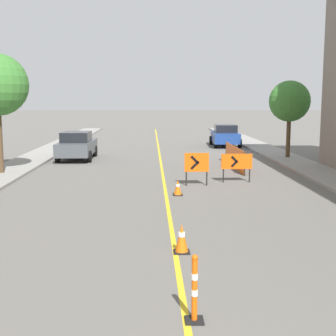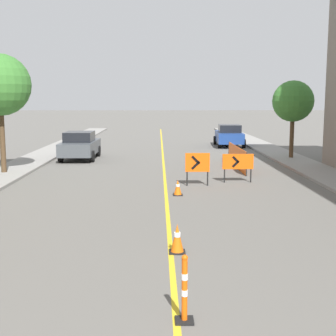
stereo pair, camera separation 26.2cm
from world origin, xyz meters
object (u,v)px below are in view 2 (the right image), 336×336
object	(u,v)px
arrow_barricade_primary	(197,164)
street_tree_left_near	(0,85)
parked_car_curb_near	(80,145)
arrow_barricade_secondary	(238,162)
delineator_post_front	(185,294)
parked_car_curb_mid	(229,135)
traffic_cone_second	(177,239)
traffic_cone_third	(178,188)
street_tree_right_near	(293,102)

from	to	relation	value
arrow_barricade_primary	street_tree_left_near	distance (m)	9.59
parked_car_curb_near	arrow_barricade_secondary	bearing A→B (deg)	-44.54
delineator_post_front	parked_car_curb_near	world-z (taller)	parked_car_curb_near
arrow_barricade_secondary	parked_car_curb_mid	size ratio (longest dim) A/B	0.29
street_tree_left_near	arrow_barricade_secondary	bearing A→B (deg)	-12.17
traffic_cone_second	arrow_barricade_primary	xyz separation A→B (m)	(1.13, 8.19, 0.56)
arrow_barricade_secondary	arrow_barricade_primary	bearing A→B (deg)	-159.58
arrow_barricade_primary	arrow_barricade_secondary	size ratio (longest dim) A/B	1.02
traffic_cone_second	parked_car_curb_mid	distance (m)	24.40
arrow_barricade_primary	street_tree_left_near	bearing A→B (deg)	161.52
traffic_cone_third	arrow_barricade_secondary	size ratio (longest dim) A/B	0.44
traffic_cone_third	arrow_barricade_primary	bearing A→B (deg)	65.42
traffic_cone_third	arrow_barricade_primary	xyz separation A→B (m)	(0.85, 1.87, 0.61)
traffic_cone_second	street_tree_left_near	distance (m)	13.88
traffic_cone_third	parked_car_curb_mid	distance (m)	18.17
delineator_post_front	street_tree_right_near	bearing A→B (deg)	69.84
arrow_barricade_primary	street_tree_right_near	size ratio (longest dim) A/B	0.30
traffic_cone_second	arrow_barricade_primary	world-z (taller)	arrow_barricade_primary
traffic_cone_third	parked_car_curb_mid	bearing A→B (deg)	75.72
delineator_post_front	parked_car_curb_near	bearing A→B (deg)	103.75
parked_car_curb_near	parked_car_curb_mid	xyz separation A→B (m)	(9.65, 7.29, 0.00)
delineator_post_front	parked_car_curb_near	size ratio (longest dim) A/B	0.25
delineator_post_front	arrow_barricade_secondary	distance (m)	12.52
street_tree_left_near	traffic_cone_second	bearing A→B (deg)	-56.15
arrow_barricade_primary	traffic_cone_second	bearing A→B (deg)	-97.54
arrow_barricade_primary	parked_car_curb_mid	xyz separation A→B (m)	(3.63, 15.74, -0.09)
street_tree_right_near	delineator_post_front	bearing A→B (deg)	-110.16
arrow_barricade_primary	parked_car_curb_near	distance (m)	10.37
traffic_cone_second	delineator_post_front	xyz separation A→B (m)	(-0.02, -3.29, 0.13)
arrow_barricade_secondary	street_tree_right_near	bearing A→B (deg)	58.16
arrow_barricade_primary	arrow_barricade_secondary	world-z (taller)	arrow_barricade_primary
arrow_barricade_primary	delineator_post_front	bearing A→B (deg)	-95.41
arrow_barricade_primary	street_tree_left_near	world-z (taller)	street_tree_left_near
street_tree_left_near	street_tree_right_near	distance (m)	15.53
arrow_barricade_secondary	parked_car_curb_near	distance (m)	10.96
delineator_post_front	street_tree_left_near	xyz separation A→B (m)	(-7.43, 14.40, 3.57)
street_tree_left_near	parked_car_curb_mid	bearing A→B (deg)	46.39
traffic_cone_second	street_tree_left_near	world-z (taller)	street_tree_left_near
parked_car_curb_near	arrow_barricade_primary	bearing A→B (deg)	-54.04
traffic_cone_second	delineator_post_front	bearing A→B (deg)	-90.36
traffic_cone_second	parked_car_curb_mid	bearing A→B (deg)	78.76
traffic_cone_second	arrow_barricade_secondary	distance (m)	9.35
street_tree_left_near	delineator_post_front	bearing A→B (deg)	-62.70
arrow_barricade_primary	street_tree_right_near	bearing A→B (deg)	53.58
arrow_barricade_secondary	parked_car_curb_near	world-z (taller)	parked_car_curb_near
traffic_cone_second	parked_car_curb_mid	xyz separation A→B (m)	(4.76, 23.93, 0.48)
street_tree_left_near	street_tree_right_near	world-z (taller)	street_tree_left_near
traffic_cone_third	street_tree_right_near	size ratio (longest dim) A/B	0.13
arrow_barricade_primary	traffic_cone_third	bearing A→B (deg)	-114.27
traffic_cone_third	arrow_barricade_secondary	world-z (taller)	arrow_barricade_secondary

